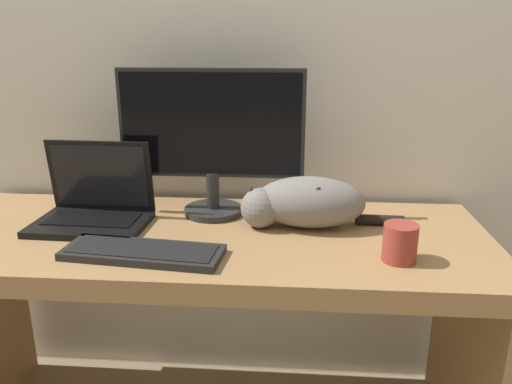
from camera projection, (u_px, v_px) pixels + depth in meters
name	position (u px, v px, depth m)	size (l,w,h in m)	color
wall_back	(222.00, 18.00, 1.61)	(6.40, 0.06, 2.60)	silver
desk	(209.00, 275.00, 1.48)	(1.61, 0.62, 0.70)	#A37A4C
monitor	(212.00, 136.00, 1.51)	(0.57, 0.18, 0.45)	#282828
laptop	(94.00, 208.00, 1.49)	(0.33, 0.24, 0.24)	black
external_keyboard	(143.00, 252.00, 1.28)	(0.42, 0.18, 0.02)	black
cat	(304.00, 202.00, 1.46)	(0.48, 0.18, 0.15)	gray
coffee_mug	(400.00, 243.00, 1.24)	(0.09, 0.09, 0.10)	#9E382D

